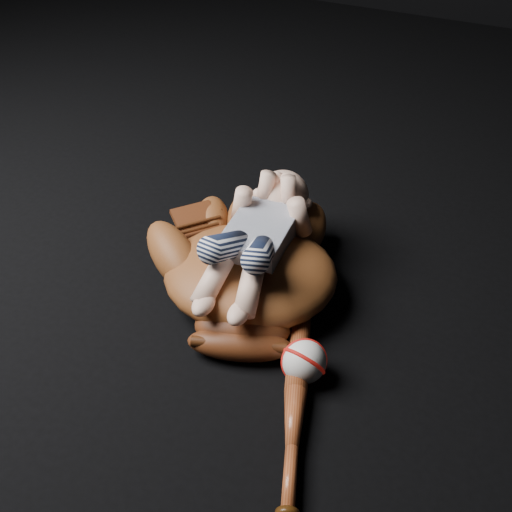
# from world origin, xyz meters

# --- Properties ---
(baseball_glove) EXTENTS (0.55, 0.58, 0.15)m
(baseball_glove) POSITION_xyz_m (0.07, 0.12, 0.07)
(baseball_glove) COLOR #5F2F14
(baseball_glove) RESTS_ON ground
(newborn_baby) EXTENTS (0.23, 0.42, 0.16)m
(newborn_baby) POSITION_xyz_m (0.07, 0.13, 0.13)
(newborn_baby) COLOR beige
(newborn_baby) RESTS_ON baseball_glove
(baseball_bat) EXTENTS (0.18, 0.39, 0.04)m
(baseball_bat) POSITION_xyz_m (0.26, -0.10, 0.02)
(baseball_bat) COLOR brown
(baseball_bat) RESTS_ON ground
(baseball) EXTENTS (0.09, 0.09, 0.07)m
(baseball) POSITION_xyz_m (0.25, -0.03, 0.04)
(baseball) COLOR silver
(baseball) RESTS_ON ground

